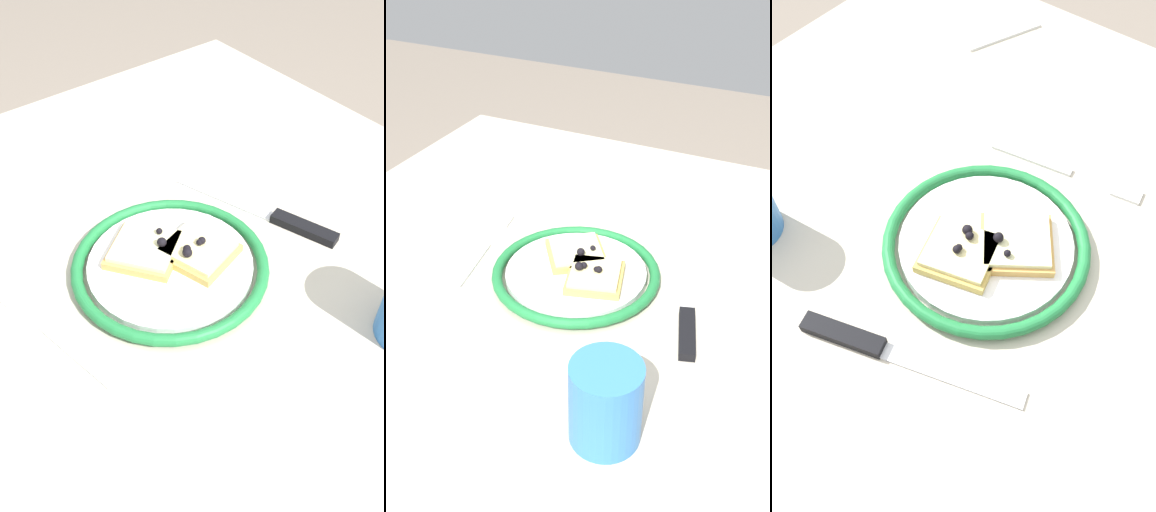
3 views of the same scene
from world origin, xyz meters
The scene contains 8 objects.
ground_plane centered at (0.00, 0.00, 0.00)m, with size 6.00×6.00×0.00m, color gray.
dining_table centered at (0.00, 0.00, 0.65)m, with size 0.93×0.96×0.73m.
plate centered at (0.00, 0.01, 0.74)m, with size 0.24×0.24×0.02m.
pizza_slice_near centered at (0.03, 0.00, 0.76)m, with size 0.09×0.10×0.03m.
pizza_slice_far centered at (-0.01, 0.04, 0.76)m, with size 0.11×0.11×0.03m.
knife centered at (0.17, -0.01, 0.74)m, with size 0.09×0.23×0.01m.
fork centered at (-0.16, 0.02, 0.74)m, with size 0.05×0.20×0.00m.
napkin centered at (-0.37, -0.26, 0.74)m, with size 0.13×0.13×0.00m, color white.
Camera 3 is at (0.28, 0.20, 1.23)m, focal length 36.37 mm.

